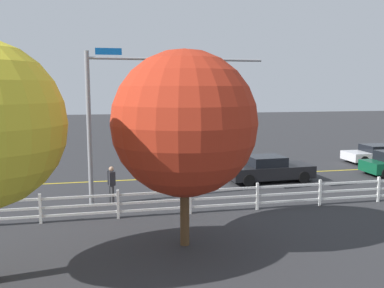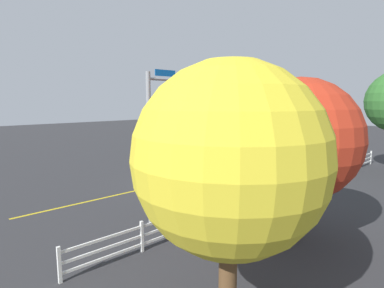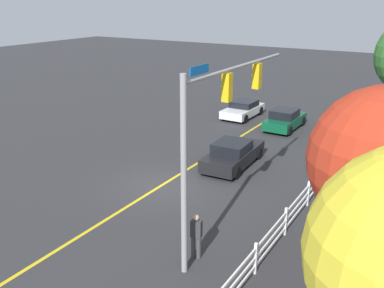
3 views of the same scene
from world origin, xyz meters
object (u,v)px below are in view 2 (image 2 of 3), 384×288
(car_1, at_px, (237,167))
(car_2, at_px, (296,154))
(tree_2, at_px, (298,139))
(car_0, at_px, (268,148))
(tree_0, at_px, (230,159))
(pedestrian, at_px, (165,198))

(car_1, height_order, car_2, car_2)
(car_1, distance_m, tree_2, 10.72)
(car_0, bearing_deg, tree_2, 37.38)
(car_0, bearing_deg, tree_0, 32.41)
(car_2, relative_size, tree_0, 0.64)
(car_1, xyz_separation_m, car_2, (-8.06, 0.03, 0.01))
(pedestrian, height_order, tree_0, tree_0)
(car_2, height_order, tree_2, tree_2)
(car_0, relative_size, car_2, 1.03)
(car_0, xyz_separation_m, car_2, (1.35, 3.78, 0.06))
(tree_2, bearing_deg, car_1, -127.92)
(car_0, distance_m, car_2, 4.02)
(car_1, relative_size, pedestrian, 2.83)
(tree_0, xyz_separation_m, tree_2, (-5.55, -1.46, -0.18))
(car_2, bearing_deg, pedestrian, -170.13)
(car_1, xyz_separation_m, pedestrian, (8.54, 2.74, 0.26))
(pedestrian, bearing_deg, tree_0, 50.58)
(tree_0, distance_m, tree_2, 5.74)
(car_0, distance_m, tree_0, 25.27)
(car_0, height_order, car_2, car_2)
(pedestrian, bearing_deg, car_2, 175.71)
(pedestrian, bearing_deg, car_0, -173.68)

